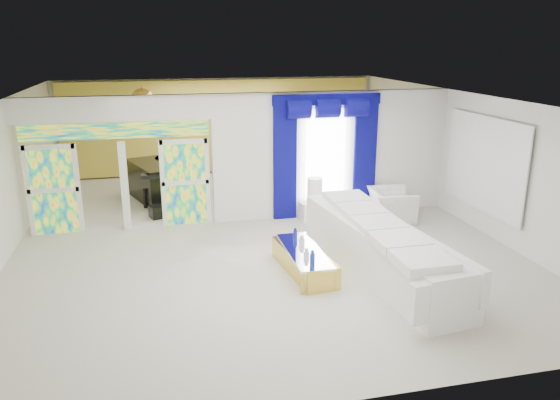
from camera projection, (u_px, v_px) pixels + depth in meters
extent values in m
plane|color=#B7AF9E|center=(255.00, 233.00, 12.01)|extent=(12.00, 12.00, 0.00)
cube|color=white|center=(334.00, 154.00, 12.98)|extent=(5.70, 0.18, 3.00)
cube|color=white|center=(114.00, 109.00, 11.54)|extent=(4.30, 0.18, 0.55)
cube|color=#994C3F|center=(53.00, 190.00, 11.73)|extent=(0.95, 0.04, 2.00)
cube|color=#994C3F|center=(185.00, 182.00, 12.34)|extent=(0.95, 0.04, 2.00)
cube|color=#994C3F|center=(116.00, 131.00, 11.68)|extent=(4.00, 0.05, 0.35)
cube|color=white|center=(325.00, 157.00, 12.84)|extent=(1.00, 0.02, 2.30)
cube|color=#040349|center=(285.00, 162.00, 12.61)|extent=(0.55, 0.10, 2.80)
cube|color=#040349|center=(365.00, 158.00, 13.05)|extent=(0.55, 0.10, 2.80)
cube|color=#040349|center=(327.00, 99.00, 12.42)|extent=(2.60, 0.12, 0.25)
cube|color=white|center=(485.00, 164.00, 11.70)|extent=(0.04, 2.70, 1.90)
cube|color=gold|center=(220.00, 126.00, 17.08)|extent=(9.70, 0.12, 2.90)
cube|color=white|center=(379.00, 250.00, 9.89)|extent=(1.52, 4.70, 0.88)
cube|color=gold|center=(304.00, 261.00, 9.94)|extent=(0.83, 1.93, 0.42)
cube|color=white|center=(326.00, 209.00, 12.96)|extent=(1.34, 0.52, 0.44)
cylinder|color=white|center=(315.00, 190.00, 12.75)|extent=(0.36, 0.36, 0.58)
imported|color=white|center=(391.00, 205.00, 12.82)|extent=(1.11, 1.23, 0.72)
cube|color=black|center=(165.00, 180.00, 14.54)|extent=(2.08, 2.36, 1.00)
cube|color=black|center=(168.00, 210.00, 13.14)|extent=(0.95, 0.62, 0.30)
cube|color=tan|center=(56.00, 192.00, 13.69)|extent=(0.64, 0.60, 0.82)
sphere|color=gold|center=(142.00, 100.00, 13.92)|extent=(0.60, 0.60, 0.60)
cylinder|color=#162D99|center=(312.00, 259.00, 9.29)|extent=(0.09, 0.09, 0.19)
cylinder|color=navy|center=(295.00, 235.00, 10.44)|extent=(0.08, 0.08, 0.18)
cylinder|color=white|center=(306.00, 255.00, 9.54)|extent=(0.10, 0.10, 0.12)
cylinder|color=silver|center=(302.00, 242.00, 10.15)|extent=(0.11, 0.11, 0.13)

